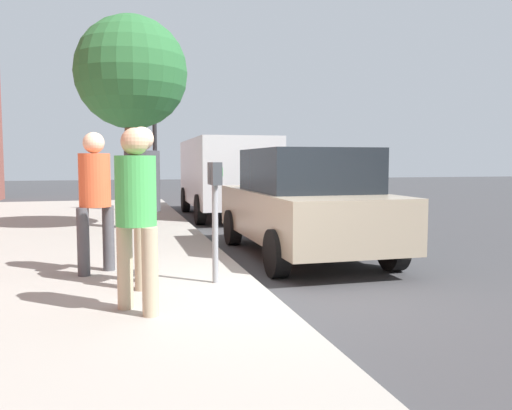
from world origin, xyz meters
name	(u,v)px	position (x,y,z in m)	size (l,w,h in m)	color
ground_plane	(259,295)	(0.00, 0.00, 0.00)	(80.00, 80.00, 0.00)	#38383A
parking_meter	(215,196)	(0.11, 0.50, 1.17)	(0.36, 0.12, 1.41)	gray
pedestrian_at_meter	(143,192)	(0.17, 1.32, 1.22)	(0.54, 0.39, 1.81)	tan
pedestrian_bystander	(136,205)	(-0.88, 1.43, 1.16)	(0.46, 0.38, 1.73)	tan
parking_officer	(95,190)	(1.03, 1.87, 1.21)	(0.40, 0.45, 1.78)	#47474C
parked_sedan_near	(303,203)	(2.19, -1.35, 0.89)	(4.41, 1.98, 1.77)	gray
parked_van_far	(225,173)	(8.61, -1.35, 1.26)	(5.24, 2.20, 2.18)	silver
street_tree	(131,74)	(5.50, 1.27, 3.38)	(2.34, 2.34, 4.44)	brown
traffic_signal	(158,125)	(9.08, 0.46, 2.58)	(0.24, 0.44, 3.60)	black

